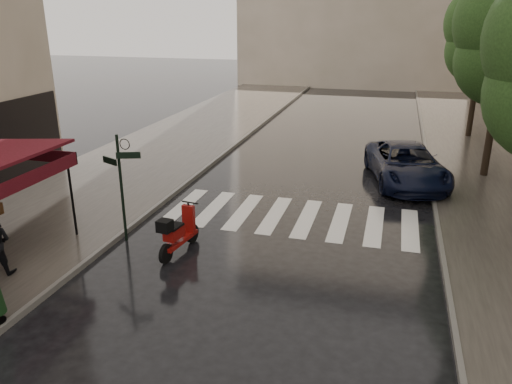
% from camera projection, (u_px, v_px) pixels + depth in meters
% --- Properties ---
extents(ground, '(120.00, 120.00, 0.00)m').
position_uv_depth(ground, '(107.00, 301.00, 11.28)').
color(ground, black).
rests_on(ground, ground).
extents(sidewalk_near, '(6.00, 60.00, 0.12)m').
position_uv_depth(sidewalk_near, '(160.00, 151.00, 23.27)').
color(sidewalk_near, '#38332D').
rests_on(sidewalk_near, ground).
extents(sidewalk_far, '(5.50, 60.00, 0.12)m').
position_uv_depth(sidewalk_far, '(504.00, 178.00, 19.54)').
color(sidewalk_far, '#38332D').
rests_on(sidewalk_far, ground).
extents(curb_near, '(0.12, 60.00, 0.16)m').
position_uv_depth(curb_near, '(222.00, 156.00, 22.50)').
color(curb_near, '#595651').
rests_on(curb_near, ground).
extents(curb_far, '(0.12, 60.00, 0.16)m').
position_uv_depth(curb_far, '(429.00, 172.00, 20.25)').
color(curb_far, '#595651').
rests_on(curb_far, ground).
extents(crosswalk, '(7.85, 3.20, 0.01)m').
position_uv_depth(crosswalk, '(291.00, 216.00, 15.96)').
color(crosswalk, silver).
rests_on(crosswalk, ground).
extents(signpost, '(1.17, 0.29, 3.10)m').
position_uv_depth(signpost, '(121.00, 180.00, 13.68)').
color(signpost, black).
rests_on(signpost, ground).
extents(tree_mid, '(3.80, 3.80, 8.34)m').
position_uv_depth(tree_mid, '(507.00, 29.00, 17.86)').
color(tree_mid, black).
rests_on(tree_mid, sidewalk_far).
extents(tree_far, '(3.80, 3.80, 8.16)m').
position_uv_depth(tree_far, '(484.00, 28.00, 24.20)').
color(tree_far, black).
rests_on(tree_far, sidewalk_far).
extents(scooter, '(0.62, 1.89, 1.24)m').
position_uv_depth(scooter, '(178.00, 234.00, 13.35)').
color(scooter, black).
rests_on(scooter, ground).
extents(parked_car, '(3.56, 5.67, 1.46)m').
position_uv_depth(parked_car, '(406.00, 164.00, 18.96)').
color(parked_car, black).
rests_on(parked_car, ground).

